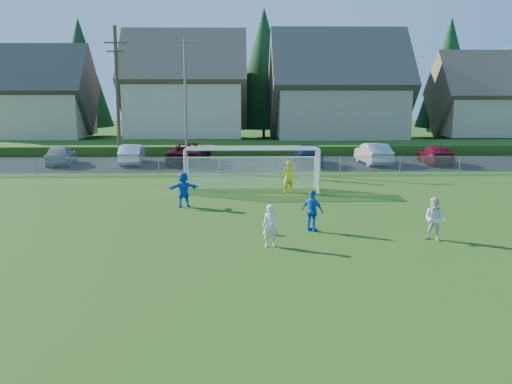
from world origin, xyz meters
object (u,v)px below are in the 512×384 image
(player_blue_a, at_px, (312,211))
(car_f, at_px, (373,154))
(player_white_a, at_px, (271,226))
(car_e, at_px, (309,154))
(car_a, at_px, (61,155))
(soccer_ball, at_px, (276,233))
(car_g, at_px, (436,155))
(player_white_b, at_px, (435,219))
(soccer_goal, at_px, (252,162))
(goalkeeper, at_px, (288,177))
(car_c, at_px, (189,153))
(player_blue_b, at_px, (183,189))
(car_b, at_px, (132,154))

(player_blue_a, bearing_deg, car_f, -70.13)
(player_white_a, xyz_separation_m, car_e, (4.00, 22.34, 0.03))
(car_a, bearing_deg, car_f, 174.19)
(soccer_ball, bearing_deg, car_a, 124.57)
(car_g, bearing_deg, soccer_ball, 61.24)
(player_white_b, distance_m, soccer_goal, 12.95)
(player_white_b, height_order, car_e, player_white_b)
(player_white_a, relative_size, car_f, 0.33)
(goalkeeper, distance_m, soccer_goal, 2.21)
(player_white_b, xyz_separation_m, car_c, (-11.21, 22.56, -0.03))
(player_blue_b, distance_m, soccer_goal, 5.58)
(soccer_ball, distance_m, car_f, 22.57)
(soccer_ball, relative_size, car_c, 0.04)
(goalkeeper, bearing_deg, car_g, -154.16)
(car_c, relative_size, soccer_goal, 0.78)
(car_a, bearing_deg, car_c, 177.13)
(car_e, height_order, soccer_goal, soccer_goal)
(car_b, bearing_deg, soccer_goal, 123.55)
(car_b, relative_size, car_e, 0.93)
(player_blue_b, relative_size, car_c, 0.30)
(soccer_ball, distance_m, soccer_goal, 10.16)
(car_a, relative_size, car_c, 0.75)
(player_white_b, xyz_separation_m, car_a, (-20.68, 22.21, -0.09))
(player_blue_a, height_order, soccer_goal, soccer_goal)
(player_white_b, distance_m, car_f, 22.00)
(goalkeeper, relative_size, car_e, 0.37)
(player_white_a, xyz_separation_m, car_f, (8.85, 22.54, -0.00))
(car_b, height_order, car_e, car_e)
(car_a, distance_m, car_e, 18.34)
(player_white_b, height_order, goalkeeper, goalkeeper)
(player_blue_a, height_order, car_f, player_blue_a)
(car_f, xyz_separation_m, car_g, (4.70, 0.03, -0.09))
(car_b, height_order, car_g, car_b)
(soccer_goal, bearing_deg, player_white_b, -58.35)
(car_a, distance_m, car_b, 5.19)
(player_blue_a, xyz_separation_m, car_e, (2.17, 20.05, -0.03))
(player_blue_b, relative_size, car_g, 0.36)
(car_g, bearing_deg, car_c, 1.53)
(player_blue_a, relative_size, goalkeeper, 0.96)
(player_blue_a, relative_size, car_b, 0.38)
(car_f, bearing_deg, player_blue_a, 66.33)
(car_e, relative_size, soccer_goal, 0.65)
(car_f, xyz_separation_m, soccer_goal, (-9.29, -10.86, 0.84))
(car_e, distance_m, car_g, 9.55)
(car_c, bearing_deg, car_g, -176.92)
(car_e, bearing_deg, soccer_ball, 81.18)
(soccer_ball, relative_size, player_blue_b, 0.13)
(goalkeeper, xyz_separation_m, car_c, (-6.44, 12.11, -0.07))
(goalkeeper, distance_m, car_f, 13.53)
(car_e, distance_m, soccer_goal, 11.57)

